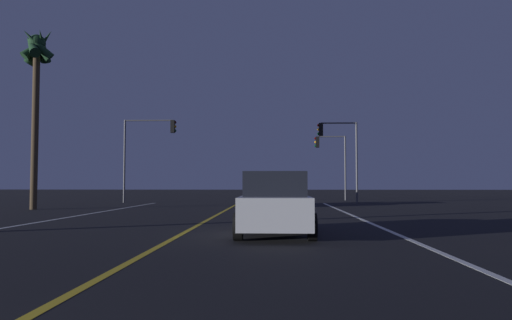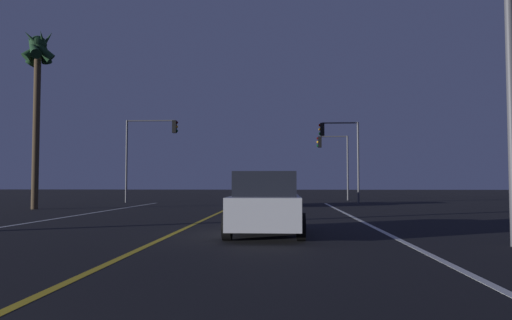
# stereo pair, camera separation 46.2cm
# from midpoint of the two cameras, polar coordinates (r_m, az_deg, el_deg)

# --- Properties ---
(lane_edge_right) EXTENTS (0.16, 37.96, 0.01)m
(lane_edge_right) POSITION_cam_midpoint_polar(r_m,az_deg,el_deg) (14.41, 15.85, -8.25)
(lane_edge_right) COLOR silver
(lane_edge_right) RESTS_ON ground
(lane_center_divider) EXTENTS (0.16, 37.96, 0.01)m
(lane_center_divider) POSITION_cam_midpoint_polar(r_m,az_deg,el_deg) (14.35, -8.09, -8.35)
(lane_center_divider) COLOR gold
(lane_center_divider) RESTS_ON ground
(car_lead_same_lane) EXTENTS (2.02, 4.30, 1.70)m
(car_lead_same_lane) POSITION_cam_midpoint_polar(r_m,az_deg,el_deg) (12.92, 2.23, -5.36)
(car_lead_same_lane) COLOR black
(car_lead_same_lane) RESTS_ON ground
(car_ahead_far) EXTENTS (2.02, 4.30, 1.70)m
(car_ahead_far) POSITION_cam_midpoint_polar(r_m,az_deg,el_deg) (29.26, 2.97, -3.92)
(car_ahead_far) COLOR black
(car_ahead_far) RESTS_ON ground
(traffic_light_near_right) EXTENTS (2.82, 0.36, 5.69)m
(traffic_light_near_right) POSITION_cam_midpoint_polar(r_m,az_deg,el_deg) (33.86, 10.41, 1.98)
(traffic_light_near_right) COLOR #4C4C51
(traffic_light_near_right) RESTS_ON ground
(traffic_light_near_left) EXTENTS (3.81, 0.36, 5.95)m
(traffic_light_near_left) POSITION_cam_midpoint_polar(r_m,az_deg,el_deg) (34.89, -12.19, 2.24)
(traffic_light_near_left) COLOR #4C4C51
(traffic_light_near_left) RESTS_ON ground
(traffic_light_far_right) EXTENTS (2.58, 0.36, 5.27)m
(traffic_light_far_right) POSITION_cam_midpoint_polar(r_m,az_deg,el_deg) (39.29, 9.55, 0.89)
(traffic_light_far_right) COLOR #4C4C51
(traffic_light_far_right) RESTS_ON ground
(street_lamp_right_near) EXTENTS (1.98, 0.44, 7.31)m
(street_lamp_right_near) POSITION_cam_midpoint_polar(r_m,az_deg,el_deg) (12.33, 27.17, 12.98)
(street_lamp_right_near) COLOR #4C4C51
(street_lamp_right_near) RESTS_ON ground
(palm_tree_left_mid) EXTENTS (2.17, 2.11, 9.88)m
(palm_tree_left_mid) POSITION_cam_midpoint_polar(r_m,az_deg,el_deg) (28.76, -24.34, 10.37)
(palm_tree_left_mid) COLOR #473826
(palm_tree_left_mid) RESTS_ON ground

